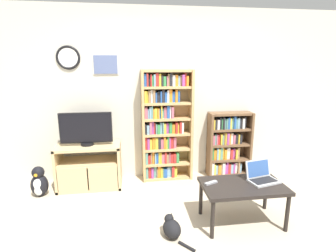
# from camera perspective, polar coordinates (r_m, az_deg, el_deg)

# --- Properties ---
(ground_plane) EXTENTS (18.00, 18.00, 0.00)m
(ground_plane) POSITION_cam_1_polar(r_m,az_deg,el_deg) (2.91, 4.55, -24.37)
(ground_plane) COLOR #BCAD93
(wall_back) EXTENTS (6.74, 0.09, 2.60)m
(wall_back) POSITION_cam_1_polar(r_m,az_deg,el_deg) (4.09, -0.68, 6.68)
(wall_back) COLOR beige
(wall_back) RESTS_ON ground_plane
(tv_stand) EXTENTS (0.90, 0.48, 0.64)m
(tv_stand) POSITION_cam_1_polar(r_m,az_deg,el_deg) (4.05, -16.69, -8.32)
(tv_stand) COLOR tan
(tv_stand) RESTS_ON ground_plane
(television) EXTENTS (0.73, 0.18, 0.48)m
(television) POSITION_cam_1_polar(r_m,az_deg,el_deg) (3.89, -17.40, -0.60)
(television) COLOR black
(television) RESTS_ON tv_stand
(bookshelf_tall) EXTENTS (0.77, 0.25, 1.70)m
(bookshelf_tall) POSITION_cam_1_polar(r_m,az_deg,el_deg) (4.02, -0.76, 0.02)
(bookshelf_tall) COLOR tan
(bookshelf_tall) RESTS_ON ground_plane
(bookshelf_short) EXTENTS (0.69, 0.25, 1.04)m
(bookshelf_short) POSITION_cam_1_polar(r_m,az_deg,el_deg) (4.36, 12.75, -3.98)
(bookshelf_short) COLOR brown
(bookshelf_short) RESTS_ON ground_plane
(coffee_table) EXTENTS (0.92, 0.55, 0.47)m
(coffee_table) POSITION_cam_1_polar(r_m,az_deg,el_deg) (3.13, 15.98, -12.98)
(coffee_table) COLOR black
(coffee_table) RESTS_ON ground_plane
(laptop) EXTENTS (0.38, 0.32, 0.23)m
(laptop) POSITION_cam_1_polar(r_m,az_deg,el_deg) (3.24, 19.66, -10.18)
(laptop) COLOR #B7BABC
(laptop) RESTS_ON coffee_table
(remote_near_laptop) EXTENTS (0.16, 0.10, 0.02)m
(remote_near_laptop) POSITION_cam_1_polar(r_m,az_deg,el_deg) (3.05, 9.34, -12.10)
(remote_near_laptop) COLOR #99999E
(remote_near_laptop) RESTS_ON coffee_table
(cat) EXTENTS (0.32, 0.41, 0.24)m
(cat) POSITION_cam_1_polar(r_m,az_deg,el_deg) (2.95, 0.77, -21.27)
(cat) COLOR black
(cat) RESTS_ON ground_plane
(penguin_figurine) EXTENTS (0.23, 0.21, 0.43)m
(penguin_figurine) POSITION_cam_1_polar(r_m,az_deg,el_deg) (4.07, -26.26, -11.03)
(penguin_figurine) COLOR black
(penguin_figurine) RESTS_ON ground_plane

